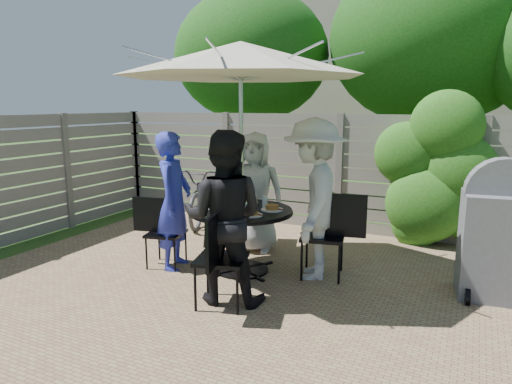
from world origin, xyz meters
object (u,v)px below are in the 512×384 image
at_px(plate_front, 235,214).
at_px(glass_right, 265,202).
at_px(plate_left, 212,206).
at_px(bicycle, 207,194).
at_px(person_back, 255,193).
at_px(chair_back, 257,230).
at_px(plate_back, 248,201).
at_px(chair_left, 165,246).
at_px(chair_front, 221,278).
at_px(syrup_jug, 238,201).
at_px(glass_front, 246,208).
at_px(glass_left, 218,204).
at_px(person_left, 174,201).
at_px(person_front, 224,218).
at_px(coffee_cup, 254,201).
at_px(chair_right, 324,253).
at_px(person_right, 313,200).
at_px(plate_extra, 252,214).
at_px(patio_table, 242,228).
at_px(glass_back, 238,198).
at_px(plate_right, 272,208).
at_px(bbq_grill, 499,236).
at_px(umbrella, 241,59).

bearing_deg(plate_front, glass_right, 76.13).
distance_m(plate_left, bicycle, 2.35).
relative_size(person_back, bicycle, 0.89).
distance_m(chair_back, glass_right, 1.08).
relative_size(plate_back, plate_left, 1.00).
height_order(chair_left, chair_front, chair_front).
bearing_deg(syrup_jug, plate_back, 94.36).
bearing_deg(glass_front, glass_left, 172.31).
distance_m(person_left, person_front, 1.17).
height_order(chair_front, glass_right, chair_front).
bearing_deg(chair_front, coffee_cup, -4.69).
xyz_separation_m(chair_back, chair_right, (1.19, -0.68, 0.05)).
bearing_deg(chair_back, person_right, 39.48).
bearing_deg(plate_extra, glass_right, 94.19).
distance_m(patio_table, syrup_jug, 0.32).
xyz_separation_m(person_left, glass_back, (0.63, 0.44, 0.01)).
bearing_deg(person_front, glass_back, -84.50).
relative_size(patio_table, plate_extra, 6.06).
xyz_separation_m(plate_right, syrup_jug, (-0.42, -0.06, 0.06)).
bearing_deg(syrup_jug, person_left, -160.97).
bearing_deg(person_front, plate_left, -66.55).
distance_m(person_front, bbq_grill, 2.79).
bearing_deg(bicycle, plate_right, -57.93).
bearing_deg(glass_right, plate_front, -103.87).
bearing_deg(plate_right, glass_front, -119.19).
xyz_separation_m(plate_extra, coffee_cup, (-0.21, 0.48, 0.04)).
xyz_separation_m(person_right, glass_front, (-0.63, -0.44, -0.07)).
bearing_deg(person_right, bicycle, -139.07).
relative_size(chair_left, plate_right, 3.36).
xyz_separation_m(patio_table, person_front, (0.22, -0.80, 0.33)).
height_order(chair_back, plate_extra, chair_back).
bearing_deg(person_right, chair_back, -139.27).
relative_size(person_right, glass_right, 13.16).
distance_m(chair_back, glass_back, 0.93).
height_order(person_left, plate_left, person_left).
bearing_deg(umbrella, person_front, -74.69).
xyz_separation_m(plate_extra, glass_back, (-0.42, 0.46, 0.05)).
height_order(glass_back, coffee_cup, glass_back).
relative_size(umbrella, chair_left, 3.86).
distance_m(plate_extra, glass_back, 0.63).
bearing_deg(plate_left, bbq_grill, 10.44).
xyz_separation_m(person_right, glass_left, (-1.02, -0.39, -0.07)).
relative_size(plate_back, coffee_cup, 2.17).
bearing_deg(person_right, glass_left, -84.50).
bearing_deg(umbrella, patio_table, 180.00).
height_order(plate_front, glass_back, glass_back).
bearing_deg(person_right, bbq_grill, 82.10).
xyz_separation_m(chair_right, bbq_grill, (1.77, 0.21, 0.37)).
relative_size(plate_back, syrup_jug, 1.62).
xyz_separation_m(person_right, coffee_cup, (-0.76, 0.02, -0.08)).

